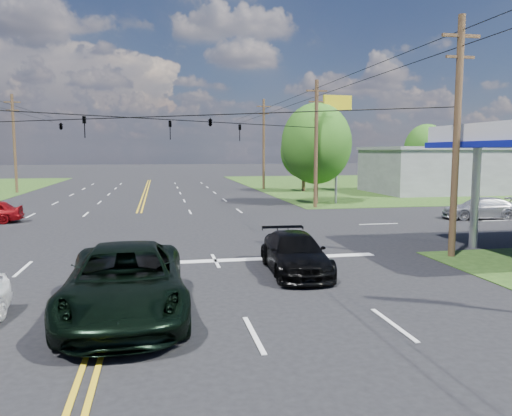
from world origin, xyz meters
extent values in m
plane|color=black|center=(0.00, 12.00, 0.00)|extent=(280.00, 280.00, 0.00)
cube|color=#203D13|center=(35.00, 44.00, 0.00)|extent=(46.00, 48.00, 0.03)
cube|color=silver|center=(5.00, 4.00, 0.00)|extent=(10.00, 0.50, 0.02)
cube|color=slate|center=(30.00, 32.00, 2.20)|extent=(14.00, 10.00, 4.40)
cylinder|color=#A5A5AA|center=(15.00, 4.50, 2.33)|extent=(0.36, 0.36, 4.65)
cylinder|color=#442E1D|center=(13.00, 3.00, 4.75)|extent=(0.28, 0.28, 9.50)
cube|color=#442E1D|center=(13.00, 3.00, 8.70)|extent=(1.60, 0.12, 0.12)
cube|color=#442E1D|center=(13.00, 3.00, 7.90)|extent=(1.20, 0.10, 0.10)
cylinder|color=#442E1D|center=(13.00, 21.00, 4.75)|extent=(0.28, 0.28, 9.50)
cube|color=#442E1D|center=(13.00, 21.00, 8.70)|extent=(1.60, 0.12, 0.12)
cube|color=#442E1D|center=(13.00, 21.00, 7.90)|extent=(1.20, 0.10, 0.10)
cylinder|color=#442E1D|center=(-13.00, 40.00, 5.00)|extent=(0.28, 0.28, 10.00)
cube|color=#442E1D|center=(-13.00, 40.00, 9.20)|extent=(1.60, 0.12, 0.12)
cube|color=#442E1D|center=(-13.00, 40.00, 8.40)|extent=(1.20, 0.10, 0.10)
cylinder|color=#442E1D|center=(13.00, 40.00, 5.00)|extent=(0.28, 0.28, 10.00)
cube|color=#442E1D|center=(13.00, 40.00, 9.20)|extent=(1.60, 0.12, 0.12)
cube|color=#442E1D|center=(13.00, 40.00, 8.40)|extent=(1.20, 0.10, 0.10)
imported|color=black|center=(-2.08, 10.56, 5.42)|extent=(0.17, 0.21, 1.05)
imported|color=black|center=(2.08, 13.44, 5.42)|extent=(0.17, 0.21, 1.05)
imported|color=black|center=(6.50, 16.50, 5.42)|extent=(0.17, 0.21, 1.05)
imported|color=black|center=(-3.90, 14.70, 5.70)|extent=(1.24, 0.26, 0.50)
imported|color=black|center=(3.90, 9.30, 5.70)|extent=(1.24, 0.26, 0.50)
cylinder|color=black|center=(13.00, 10.00, 8.90)|extent=(0.04, 100.00, 0.04)
cylinder|color=black|center=(13.00, 10.00, 8.30)|extent=(0.04, 100.00, 0.04)
cylinder|color=#442E1D|center=(14.00, 24.00, 1.65)|extent=(0.36, 0.36, 3.30)
ellipsoid|color=#225416|center=(14.00, 24.00, 4.88)|extent=(5.70, 5.70, 6.60)
cylinder|color=#442E1D|center=(16.50, 36.00, 1.43)|extent=(0.36, 0.36, 2.86)
ellipsoid|color=#225416|center=(16.50, 36.00, 4.23)|extent=(4.94, 4.94, 5.72)
cylinder|color=#442E1D|center=(34.00, 42.00, 1.54)|extent=(0.36, 0.36, 3.08)
ellipsoid|color=#225416|center=(34.00, 42.00, 4.55)|extent=(5.32, 5.32, 6.16)
imported|color=black|center=(0.50, -2.05, 0.91)|extent=(3.12, 6.60, 1.82)
imported|color=black|center=(6.05, 1.66, 0.69)|extent=(2.15, 4.84, 1.38)
imported|color=#B7B7BC|center=(21.30, 13.00, 0.68)|extent=(4.88, 2.48, 1.36)
cylinder|color=#A5A5AA|center=(15.53, 23.47, 4.35)|extent=(0.20, 0.20, 8.69)
cube|color=gold|center=(15.53, 23.47, 8.09)|extent=(2.40, 0.46, 1.20)
camera|label=1|loc=(1.41, -15.00, 4.26)|focal=35.00mm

